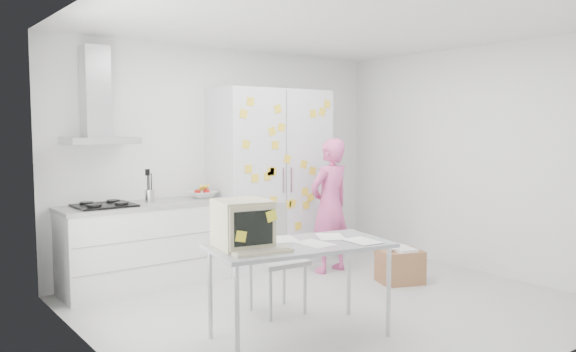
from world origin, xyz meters
TOP-DOWN VIEW (x-y plane):
  - floor at (0.00, 0.00)m, footprint 4.50×4.00m
  - walls at (0.00, 0.72)m, footprint 4.52×4.01m
  - ceiling at (0.00, 0.00)m, footprint 4.50×4.00m
  - counter_run at (-1.20, 1.70)m, footprint 1.84×0.63m
  - range_hood at (-1.65, 1.84)m, footprint 0.70×0.48m
  - tall_cabinet at (0.45, 1.67)m, footprint 1.50×0.68m
  - person at (0.81, 0.96)m, footprint 0.62×0.43m
  - desk at (-1.09, -0.40)m, footprint 1.58×1.00m
  - chair at (-0.57, 0.21)m, footprint 0.50×0.50m
  - cardboard_box at (1.11, 0.11)m, footprint 0.56×0.51m

SIDE VIEW (x-z plane):
  - floor at x=0.00m, z-range -0.02..0.00m
  - cardboard_box at x=1.11m, z-range -0.01..0.39m
  - counter_run at x=-1.20m, z-range -0.17..1.11m
  - chair at x=-0.57m, z-range 0.07..1.08m
  - person at x=0.81m, z-range 0.00..1.60m
  - desk at x=-1.09m, z-range 0.30..1.47m
  - tall_cabinet at x=0.45m, z-range 0.00..2.20m
  - walls at x=0.00m, z-range 0.00..2.70m
  - range_hood at x=-1.65m, z-range 1.45..2.46m
  - ceiling at x=0.00m, z-range 2.69..2.71m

